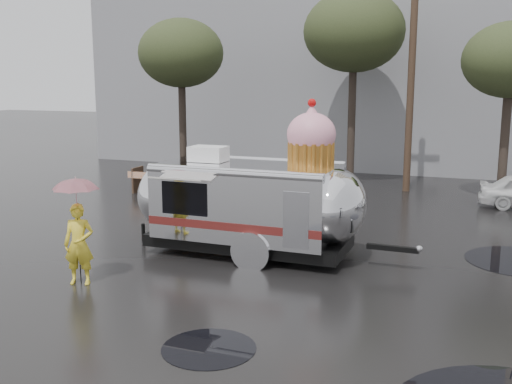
% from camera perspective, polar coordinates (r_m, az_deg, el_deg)
% --- Properties ---
extents(ground, '(120.00, 120.00, 0.00)m').
position_cam_1_polar(ground, '(12.37, -5.66, -10.35)').
color(ground, black).
rests_on(ground, ground).
extents(puddles, '(7.35, 10.94, 0.01)m').
position_cam_1_polar(puddles, '(11.32, 21.16, -13.09)').
color(puddles, black).
rests_on(puddles, ground).
extents(grey_building, '(22.00, 12.00, 13.00)m').
position_cam_1_polar(grey_building, '(35.59, 5.78, 13.98)').
color(grey_building, slate).
rests_on(grey_building, ground).
extents(utility_pole, '(1.60, 0.28, 9.00)m').
position_cam_1_polar(utility_pole, '(24.48, 14.58, 10.80)').
color(utility_pole, '#473323').
rests_on(utility_pole, ground).
extents(tree_left, '(3.64, 3.64, 6.95)m').
position_cam_1_polar(tree_left, '(26.33, -7.15, 12.91)').
color(tree_left, '#382D26').
rests_on(tree_left, ground).
extents(tree_mid, '(4.20, 4.20, 8.03)m').
position_cam_1_polar(tree_mid, '(25.92, 9.33, 14.78)').
color(tree_mid, '#382D26').
rests_on(tree_mid, ground).
extents(tree_right, '(3.36, 3.36, 6.42)m').
position_cam_1_polar(tree_right, '(23.36, 23.09, 11.40)').
color(tree_right, '#382D26').
rests_on(tree_right, ground).
extents(barricade_row, '(4.30, 0.80, 1.00)m').
position_cam_1_polar(barricade_row, '(23.28, -7.16, 0.95)').
color(barricade_row, '#473323').
rests_on(barricade_row, ground).
extents(airstream_trailer, '(7.55, 2.87, 4.06)m').
position_cam_1_polar(airstream_trailer, '(15.19, -0.38, -0.72)').
color(airstream_trailer, silver).
rests_on(airstream_trailer, ground).
extents(person_left, '(0.75, 0.61, 1.79)m').
position_cam_1_polar(person_left, '(13.63, -16.51, -4.78)').
color(person_left, yellow).
rests_on(person_left, ground).
extents(umbrella_pink, '(1.23, 1.23, 2.39)m').
position_cam_1_polar(umbrella_pink, '(13.39, -16.75, -0.36)').
color(umbrella_pink, pink).
rests_on(umbrella_pink, ground).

